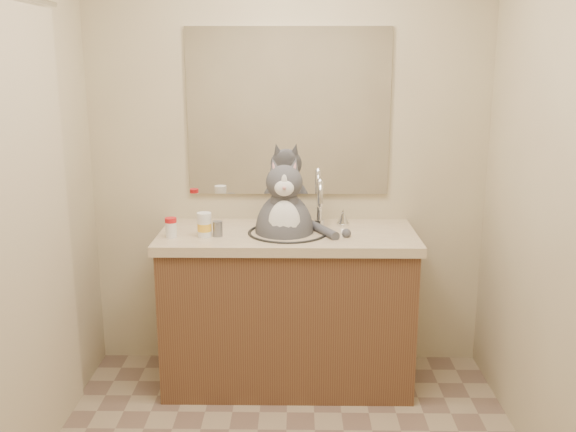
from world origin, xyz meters
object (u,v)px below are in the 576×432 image
object	(u,v)px
pill_bottle_redcap	(171,227)
pill_bottle_orange	(204,225)
grey_canister	(218,229)
cat	(285,225)

from	to	relation	value
pill_bottle_redcap	pill_bottle_orange	distance (m)	0.17
pill_bottle_orange	grey_canister	distance (m)	0.07
cat	pill_bottle_orange	distance (m)	0.42
cat	pill_bottle_redcap	xyz separation A→B (m)	(-0.57, -0.11, 0.02)
cat	grey_canister	distance (m)	0.35
cat	grey_canister	bearing A→B (deg)	-167.19
cat	pill_bottle_orange	size ratio (longest dim) A/B	4.89
pill_bottle_redcap	grey_canister	xyz separation A→B (m)	(0.23, 0.02, -0.01)
pill_bottle_redcap	grey_canister	bearing A→B (deg)	5.76
pill_bottle_redcap	grey_canister	size ratio (longest dim) A/B	1.29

